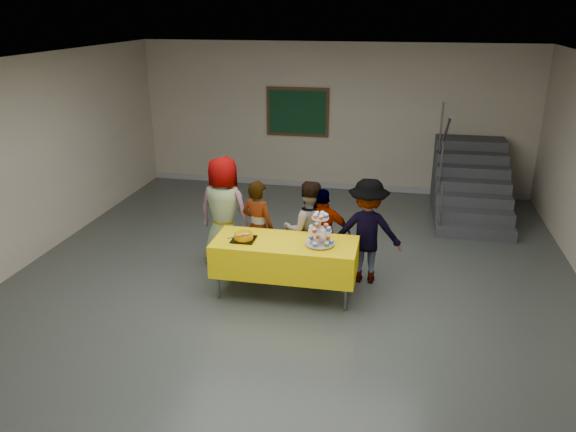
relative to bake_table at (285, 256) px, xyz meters
name	(u,v)px	position (x,y,z in m)	size (l,w,h in m)	color
room_shell	(284,142)	(0.02, -0.16, 1.57)	(10.00, 10.04, 3.02)	#4C514C
bake_table	(285,256)	(0.00, 0.00, 0.00)	(1.88, 0.78, 0.77)	#595960
cupcake_stand	(320,232)	(0.46, -0.03, 0.40)	(0.38, 0.38, 0.44)	silver
bear_cake	(244,236)	(-0.54, -0.06, 0.27)	(0.32, 0.36, 0.12)	black
schoolchild_a	(224,212)	(-1.07, 0.77, 0.27)	(0.81, 0.52, 1.65)	slate
schoolchild_b	(258,227)	(-0.52, 0.60, 0.14)	(0.51, 0.33, 1.39)	slate
schoolchild_c	(308,230)	(0.20, 0.62, 0.15)	(0.69, 0.54, 1.42)	slate
schoolchild_d	(323,235)	(0.42, 0.58, 0.11)	(0.78, 0.32, 1.32)	slate
schoolchild_e	(367,231)	(1.02, 0.64, 0.19)	(0.96, 0.55, 1.49)	#5D5C66
staircase	(469,185)	(2.72, 3.95, -0.07)	(1.30, 2.40, 2.04)	#424447
noticeboard	(297,112)	(-0.72, 4.79, 1.04)	(1.30, 0.05, 1.00)	#472B16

